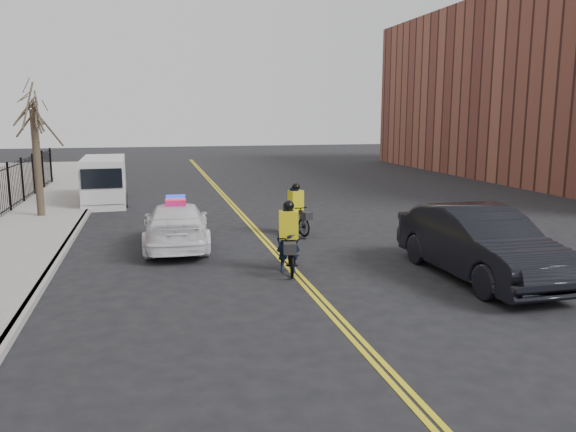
# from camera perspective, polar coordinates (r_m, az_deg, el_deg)

# --- Properties ---
(ground) EXTENTS (120.00, 120.00, 0.00)m
(ground) POSITION_cam_1_polar(r_m,az_deg,el_deg) (13.82, 1.21, -6.33)
(ground) COLOR black
(ground) RESTS_ON ground
(center_line_left) EXTENTS (0.10, 60.00, 0.01)m
(center_line_left) POSITION_cam_1_polar(r_m,az_deg,el_deg) (21.43, -4.50, -0.38)
(center_line_left) COLOR gold
(center_line_left) RESTS_ON ground
(center_line_right) EXTENTS (0.10, 60.00, 0.01)m
(center_line_right) POSITION_cam_1_polar(r_m,az_deg,el_deg) (21.45, -4.08, -0.36)
(center_line_right) COLOR gold
(center_line_right) RESTS_ON ground
(sidewalk) EXTENTS (3.00, 60.00, 0.15)m
(sidewalk) POSITION_cam_1_polar(r_m,az_deg,el_deg) (21.54, -24.38, -1.02)
(sidewalk) COLOR gray
(sidewalk) RESTS_ON ground
(curb) EXTENTS (0.20, 60.00, 0.15)m
(curb) POSITION_cam_1_polar(r_m,az_deg,el_deg) (21.31, -20.42, -0.87)
(curb) COLOR gray
(curb) RESTS_ON ground
(building_across) EXTENTS (12.00, 30.00, 11.00)m
(building_across) POSITION_cam_1_polar(r_m,az_deg,el_deg) (39.96, 26.38, 11.43)
(building_across) COLOR brown
(building_across) RESTS_ON ground
(street_tree) EXTENTS (3.20, 3.20, 4.80)m
(street_tree) POSITION_cam_1_polar(r_m,az_deg,el_deg) (23.18, -24.36, 8.34)
(street_tree) COLOR #33271E
(street_tree) RESTS_ON sidewalk
(police_cruiser) EXTENTS (2.10, 4.72, 1.51)m
(police_cruiser) POSITION_cam_1_polar(r_m,az_deg,el_deg) (17.18, -11.26, -0.90)
(police_cruiser) COLOR white
(police_cruiser) RESTS_ON ground
(dark_sedan) EXTENTS (1.96, 5.34, 1.75)m
(dark_sedan) POSITION_cam_1_polar(r_m,az_deg,el_deg) (14.38, 18.88, -2.63)
(dark_sedan) COLOR black
(dark_sedan) RESTS_ON ground
(cargo_van) EXTENTS (2.04, 4.98, 2.06)m
(cargo_van) POSITION_cam_1_polar(r_m,az_deg,el_deg) (26.44, -18.15, 3.36)
(cargo_van) COLOR silver
(cargo_van) RESTS_ON ground
(cyclist_near) EXTENTS (1.00, 1.96, 1.84)m
(cyclist_near) POSITION_cam_1_polar(r_m,az_deg,el_deg) (14.23, 0.05, -3.18)
(cyclist_near) COLOR black
(cyclist_near) RESTS_ON ground
(cyclist_far) EXTENTS (1.03, 1.77, 1.73)m
(cyclist_far) POSITION_cam_1_polar(r_m,az_deg,el_deg) (18.68, 0.81, 0.19)
(cyclist_far) COLOR black
(cyclist_far) RESTS_ON ground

